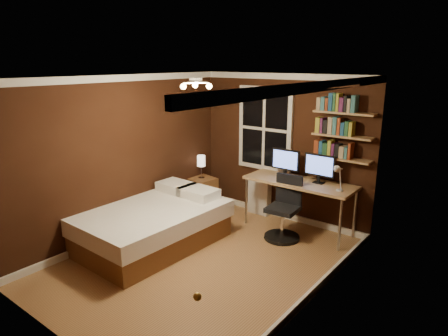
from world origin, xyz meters
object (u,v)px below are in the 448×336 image
Objects in this scene: desk at (299,185)px; desk_lamp at (338,178)px; nightstand at (202,193)px; monitor_right at (319,169)px; bedside_lamp at (201,167)px; bed at (151,224)px; office_chair at (284,215)px; monitor_left at (285,163)px; radiator at (259,197)px.

desk_lamp is (0.70, -0.17, 0.28)m from desk.
nightstand is 2.37m from monitor_right.
bedside_lamp is (0.00, 0.00, 0.50)m from nightstand.
bed is 2.86m from desk_lamp.
desk_lamp is 0.44× the size of office_chair.
monitor_left reaches higher than nightstand.
radiator is 1.05m from desk.
monitor_right is at bearing 6.33° from bedside_lamp.
monitor_left reaches higher than radiator.
radiator is 1.25× the size of monitor_left.
bedside_lamp is 0.44× the size of office_chair.
nightstand is 1.30× the size of desk_lamp.
nightstand is 1.93m from office_chair.
bedside_lamp is 1.97m from office_chair.
bedside_lamp is at bearing 179.84° from desk_lamp.
monitor_left is at bearing -14.50° from radiator.
nightstand is 0.92× the size of radiator.
nightstand is at bearing 0.00° from bedside_lamp.
monitor_right is (2.23, 0.25, 0.79)m from nightstand.
desk is at bearing -14.85° from radiator.
bed reaches higher than radiator.
desk reaches higher than nightstand.
bed is 1.77m from bedside_lamp.
bedside_lamp is at bearing 105.99° from bed.
monitor_left is at bearing 180.00° from monitor_right.
office_chair reaches higher than desk.
office_chair is at bearing -95.01° from desk.
monitor_left is at bearing 19.91° from nightstand.
office_chair is (-0.04, -0.40, -0.40)m from desk.
desk is at bearing -162.60° from monitor_right.
monitor_left is at bearing 59.17° from bed.
monitor_right is (2.23, 0.25, 0.28)m from bedside_lamp.
monitor_left reaches higher than bed.
bedside_lamp reaches higher than office_chair.
monitor_left reaches higher than office_chair.
monitor_right reaches higher than radiator.
radiator is (0.62, 2.05, -0.00)m from bed.
monitor_right is at bearing 52.33° from office_chair.
bed is at bearing -106.74° from radiator.
desk_lamp is at bearing 11.11° from nightstand.
bed is 2.72m from monitor_right.
desk_lamp reaches higher than office_chair.
monitor_left is 1.05m from desk_lamp.
desk_lamp is at bearing -14.22° from radiator.
radiator is 0.62× the size of office_chair.
desk is 0.41m from monitor_right.
bed is at bearing -64.25° from nightstand.
bed is at bearing -141.22° from office_chair.
bedside_lamp is (-0.43, 1.65, 0.48)m from bed.
desk is 4.02× the size of desk_lamp.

